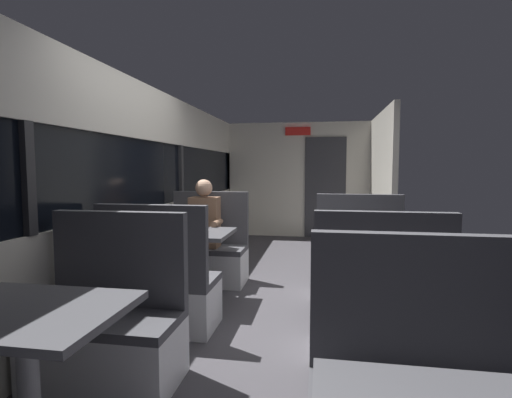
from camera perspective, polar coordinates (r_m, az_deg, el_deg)
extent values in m
cube|color=#423F44|center=(3.93, 2.25, -16.33)|extent=(3.30, 9.20, 0.02)
cube|color=beige|center=(4.22, -17.89, -8.22)|extent=(0.08, 8.40, 0.95)
cube|color=beige|center=(4.16, -18.43, 12.75)|extent=(0.08, 8.40, 0.60)
cube|color=black|center=(4.12, -18.31, 3.41)|extent=(0.03, 8.40, 0.75)
cube|color=#2D2D30|center=(2.93, -30.64, 2.59)|extent=(0.06, 0.08, 0.75)
cube|color=#2D2D30|center=(5.39, -11.05, 3.79)|extent=(0.06, 0.08, 0.75)
cube|color=#2D2D30|center=(8.07, -4.04, 4.12)|extent=(0.06, 0.08, 0.75)
cube|color=beige|center=(7.86, 6.17, 2.81)|extent=(2.90, 0.08, 2.30)
cube|color=#333338|center=(7.80, 10.17, 1.65)|extent=(0.80, 0.04, 2.00)
cube|color=red|center=(7.83, 6.20, 9.91)|extent=(0.50, 0.03, 0.16)
cube|color=beige|center=(6.72, 18.00, 2.31)|extent=(0.08, 2.40, 2.30)
cylinder|color=#9E9EA3|center=(2.31, -30.50, -22.94)|extent=(0.10, 0.10, 0.70)
cube|color=#4C4C51|center=(2.17, -30.91, -14.20)|extent=(0.90, 0.70, 0.04)
cube|color=silver|center=(2.86, -21.26, -20.53)|extent=(0.95, 0.50, 0.39)
cube|color=#47474C|center=(2.77, -21.41, -16.31)|extent=(0.95, 0.50, 0.06)
cube|color=#47474C|center=(2.85, -19.43, -8.25)|extent=(0.95, 0.08, 0.65)
cylinder|color=#9E9EA3|center=(4.15, -10.02, -10.03)|extent=(0.10, 0.10, 0.70)
cube|color=#4C4C51|center=(4.08, -10.09, -4.99)|extent=(0.90, 0.70, 0.04)
cube|color=silver|center=(3.61, -13.61, -14.94)|extent=(0.95, 0.50, 0.39)
cube|color=#47474C|center=(3.54, -13.68, -11.50)|extent=(0.95, 0.50, 0.06)
cube|color=#47474C|center=(3.27, -15.25, -6.48)|extent=(0.95, 0.08, 0.65)
cube|color=silver|center=(4.80, -7.32, -9.90)|extent=(0.95, 0.50, 0.39)
cube|color=#47474C|center=(4.75, -7.35, -7.27)|extent=(0.95, 0.50, 0.06)
cube|color=#47474C|center=(4.89, -6.68, -2.70)|extent=(0.95, 0.08, 0.65)
cube|color=#47474C|center=(1.97, 22.39, -14.07)|extent=(0.95, 0.08, 0.65)
cylinder|color=#9E9EA3|center=(3.76, 16.11, -11.72)|extent=(0.10, 0.10, 0.70)
cube|color=#4C4C51|center=(3.67, 16.24, -6.17)|extent=(0.90, 0.70, 0.04)
cube|color=silver|center=(3.19, 17.46, -17.71)|extent=(0.95, 0.50, 0.39)
cube|color=#47474C|center=(3.11, 17.56, -13.87)|extent=(0.95, 0.50, 0.06)
cube|color=#47474C|center=(2.82, 18.34, -8.35)|extent=(0.95, 0.08, 0.65)
cube|color=silver|center=(4.43, 15.07, -11.26)|extent=(0.95, 0.50, 0.39)
cube|color=#47474C|center=(4.38, 15.13, -8.42)|extent=(0.95, 0.50, 0.06)
cube|color=#47474C|center=(4.52, 14.97, -3.43)|extent=(0.95, 0.08, 0.65)
cube|color=#26262D|center=(4.79, -7.32, -9.56)|extent=(0.30, 0.36, 0.45)
cube|color=#8C664C|center=(4.64, -7.57, -3.41)|extent=(0.34, 0.22, 0.60)
sphere|color=tan|center=(4.58, -7.70, 1.64)|extent=(0.20, 0.20, 0.20)
cylinder|color=#8C664C|center=(4.53, -10.66, -3.39)|extent=(0.07, 0.28, 0.07)
cylinder|color=#8C664C|center=(4.41, -5.77, -3.55)|extent=(0.07, 0.28, 0.07)
cylinder|color=#26598C|center=(4.13, -9.29, -3.95)|extent=(0.07, 0.07, 0.09)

